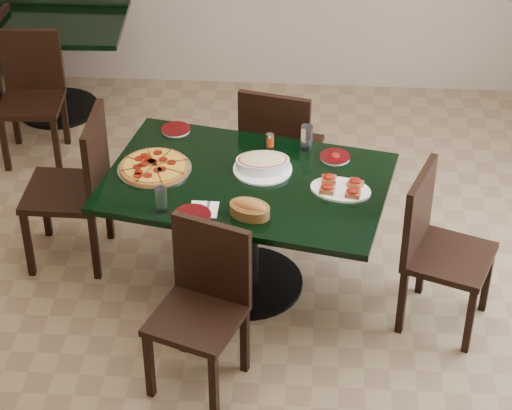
# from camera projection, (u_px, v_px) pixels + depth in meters

# --- Properties ---
(floor) EXTENTS (5.50, 5.50, 0.00)m
(floor) POSITION_uv_depth(u_px,v_px,m) (243.00, 307.00, 5.81)
(floor) COLOR olive
(floor) RESTS_ON ground
(room_shell) EXTENTS (5.50, 5.50, 5.50)m
(room_shell) POSITION_uv_depth(u_px,v_px,m) (419.00, 3.00, 6.48)
(room_shell) COLOR silver
(room_shell) RESTS_ON floor
(main_table) EXTENTS (1.72, 1.29, 0.75)m
(main_table) POSITION_uv_depth(u_px,v_px,m) (247.00, 207.00, 5.65)
(main_table) COLOR black
(main_table) RESTS_ON floor
(back_table) EXTENTS (1.16, 0.87, 0.75)m
(back_table) POSITION_uv_depth(u_px,v_px,m) (51.00, 48.00, 7.39)
(back_table) COLOR black
(back_table) RESTS_ON floor
(chair_far) EXTENTS (0.53, 0.53, 0.96)m
(chair_far) POSITION_uv_depth(u_px,v_px,m) (279.00, 146.00, 6.24)
(chair_far) COLOR black
(chair_far) RESTS_ON floor
(chair_near) EXTENTS (0.55, 0.55, 0.92)m
(chair_near) POSITION_uv_depth(u_px,v_px,m) (203.00, 298.00, 5.08)
(chair_near) COLOR black
(chair_near) RESTS_ON floor
(chair_right) EXTENTS (0.57, 0.57, 0.95)m
(chair_right) POSITION_uv_depth(u_px,v_px,m) (435.00, 242.00, 5.44)
(chair_right) COLOR black
(chair_right) RESTS_ON floor
(chair_left) EXTENTS (0.47, 0.47, 0.99)m
(chair_left) POSITION_uv_depth(u_px,v_px,m) (79.00, 181.00, 5.88)
(chair_left) COLOR black
(chair_left) RESTS_ON floor
(back_chair_near) EXTENTS (0.44, 0.44, 0.90)m
(back_chair_near) POSITION_uv_depth(u_px,v_px,m) (32.00, 89.00, 6.93)
(back_chair_near) COLOR black
(back_chair_near) RESTS_ON floor
(pepperoni_pizza) EXTENTS (0.42, 0.42, 0.04)m
(pepperoni_pizza) POSITION_uv_depth(u_px,v_px,m) (155.00, 167.00, 5.62)
(pepperoni_pizza) COLOR silver
(pepperoni_pizza) RESTS_ON main_table
(lasagna_casserole) EXTENTS (0.33, 0.33, 0.09)m
(lasagna_casserole) POSITION_uv_depth(u_px,v_px,m) (263.00, 163.00, 5.60)
(lasagna_casserole) COLOR white
(lasagna_casserole) RESTS_ON main_table
(bread_basket) EXTENTS (0.27, 0.23, 0.10)m
(bread_basket) POSITION_uv_depth(u_px,v_px,m) (250.00, 209.00, 5.25)
(bread_basket) COLOR brown
(bread_basket) RESTS_ON main_table
(bruschetta_platter) EXTENTS (0.38, 0.31, 0.05)m
(bruschetta_platter) POSITION_uv_depth(u_px,v_px,m) (341.00, 187.00, 5.44)
(bruschetta_platter) COLOR white
(bruschetta_platter) RESTS_ON main_table
(side_plate_near) EXTENTS (0.20, 0.20, 0.02)m
(side_plate_near) POSITION_uv_depth(u_px,v_px,m) (192.00, 215.00, 5.25)
(side_plate_near) COLOR white
(side_plate_near) RESTS_ON main_table
(side_plate_far_r) EXTENTS (0.18, 0.18, 0.03)m
(side_plate_far_r) POSITION_uv_depth(u_px,v_px,m) (335.00, 157.00, 5.72)
(side_plate_far_r) COLOR white
(side_plate_far_r) RESTS_ON main_table
(side_plate_far_l) EXTENTS (0.18, 0.18, 0.02)m
(side_plate_far_l) POSITION_uv_depth(u_px,v_px,m) (176.00, 129.00, 5.98)
(side_plate_far_l) COLOR white
(side_plate_far_l) RESTS_ON main_table
(napkin_setting) EXTENTS (0.15, 0.15, 0.01)m
(napkin_setting) POSITION_uv_depth(u_px,v_px,m) (204.00, 209.00, 5.31)
(napkin_setting) COLOR white
(napkin_setting) RESTS_ON main_table
(water_glass_a) EXTENTS (0.07, 0.07, 0.15)m
(water_glass_a) POSITION_uv_depth(u_px,v_px,m) (307.00, 138.00, 5.77)
(water_glass_a) COLOR white
(water_glass_a) RESTS_ON main_table
(water_glass_b) EXTENTS (0.07, 0.07, 0.14)m
(water_glass_b) POSITION_uv_depth(u_px,v_px,m) (161.00, 200.00, 5.26)
(water_glass_b) COLOR white
(water_glass_b) RESTS_ON main_table
(pepper_shaker) EXTENTS (0.05, 0.05, 0.08)m
(pepper_shaker) POSITION_uv_depth(u_px,v_px,m) (270.00, 140.00, 5.81)
(pepper_shaker) COLOR #CC4615
(pepper_shaker) RESTS_ON main_table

